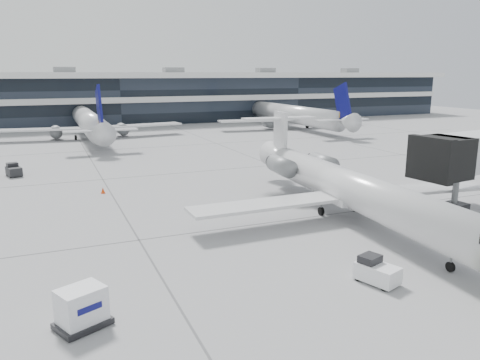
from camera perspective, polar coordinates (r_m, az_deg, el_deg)
name	(u,v)px	position (r m, az deg, el deg)	size (l,w,h in m)	color
ground	(272,222)	(35.37, 3.96, -5.16)	(220.00, 220.00, 0.00)	gray
terminal	(113,100)	(113.20, -15.18, 9.40)	(170.00, 22.00, 10.00)	black
bg_jet_center	(90,138)	(86.02, -17.80, 4.94)	(32.00, 40.00, 9.60)	silver
bg_jet_right	(292,128)	(97.85, 6.32, 6.36)	(32.00, 40.00, 9.60)	silver
regional_jet	(348,187)	(36.70, 13.00, -0.79)	(25.10, 31.33, 7.23)	silver
baggage_tug	(376,271)	(26.40, 16.27, -10.62)	(1.94, 2.51, 1.41)	white
cargo_uld	(82,308)	(22.29, -18.74, -14.57)	(2.67, 2.39, 1.79)	black
traffic_cone	(103,190)	(45.46, -16.37, -1.23)	(0.41, 0.41, 0.58)	#E13D0B
far_tug	(14,170)	(56.63, -25.87, 1.07)	(1.84, 2.46, 1.40)	black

